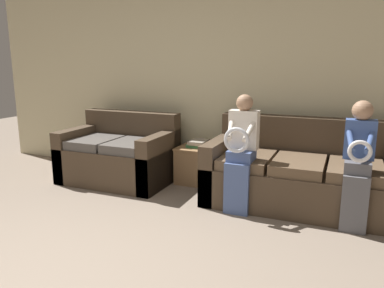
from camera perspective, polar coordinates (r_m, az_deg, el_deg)
name	(u,v)px	position (r m, az deg, el deg)	size (l,w,h in m)	color
wall_back	(204,81)	(4.95, 1.86, 9.58)	(6.66, 0.06, 2.55)	beige
couch_main	(300,175)	(4.22, 16.09, -4.59)	(1.95, 1.00, 0.91)	#473828
couch_side	(120,156)	(4.94, -10.95, -1.83)	(1.37, 0.90, 0.87)	#473828
child_left_seated	(241,148)	(3.83, 7.49, -0.65)	(0.30, 0.37, 1.20)	#475B8E
child_right_seated	(358,158)	(3.71, 24.01, -2.02)	(0.27, 0.38, 1.18)	#56565B
side_shelf	(198,164)	(4.81, 0.97, -3.00)	(0.49, 0.52, 0.46)	olive
book_stack	(199,144)	(4.75, 1.06, 0.07)	(0.25, 0.28, 0.08)	#3D8451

